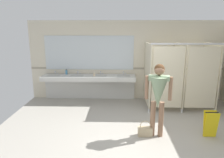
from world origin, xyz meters
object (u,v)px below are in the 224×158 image
(handbag, at_px, (145,131))
(wet_floor_sign, at_px, (211,124))
(paper_cup, at_px, (94,75))
(person_standing, at_px, (158,92))
(soap_dispenser, at_px, (66,72))

(handbag, distance_m, wet_floor_sign, 1.45)
(handbag, relative_size, paper_cup, 3.60)
(person_standing, height_order, paper_cup, person_standing)
(handbag, bearing_deg, wet_floor_sign, -0.10)
(handbag, distance_m, paper_cup, 2.76)
(paper_cup, bearing_deg, wet_floor_sign, -38.78)
(soap_dispenser, bearing_deg, wet_floor_sign, -33.69)
(person_standing, bearing_deg, wet_floor_sign, -1.00)
(soap_dispenser, distance_m, paper_cup, 0.99)
(person_standing, relative_size, handbag, 4.48)
(soap_dispenser, bearing_deg, handbag, -47.06)
(soap_dispenser, bearing_deg, person_standing, -43.94)
(paper_cup, bearing_deg, soap_dispenser, 165.08)
(soap_dispenser, distance_m, wet_floor_sign, 4.57)
(handbag, xyz_separation_m, soap_dispenser, (-2.33, 2.51, 0.82))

